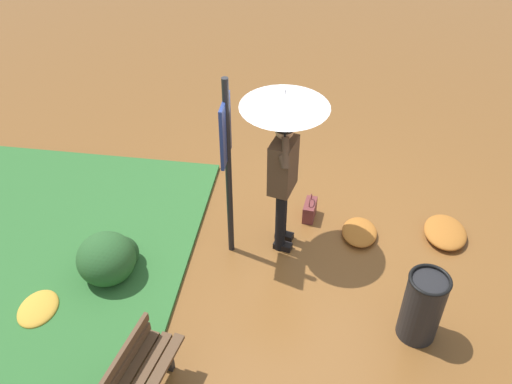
# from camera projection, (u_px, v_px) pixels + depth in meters

# --- Properties ---
(ground_plane) EXTENTS (18.00, 18.00, 0.00)m
(ground_plane) POSITION_uv_depth(u_px,v_px,m) (304.00, 243.00, 6.76)
(ground_plane) COLOR brown
(grass_verge) EXTENTS (4.80, 4.00, 0.05)m
(grass_verge) POSITION_uv_depth(u_px,v_px,m) (8.00, 275.00, 6.32)
(grass_verge) COLOR #2D662D
(grass_verge) RESTS_ON ground_plane
(person_with_umbrella) EXTENTS (0.96, 0.96, 2.04)m
(person_with_umbrella) POSITION_uv_depth(u_px,v_px,m) (284.00, 133.00, 5.84)
(person_with_umbrella) COLOR black
(person_with_umbrella) RESTS_ON ground_plane
(info_sign_post) EXTENTS (0.44, 0.07, 2.30)m
(info_sign_post) POSITION_uv_depth(u_px,v_px,m) (227.00, 151.00, 5.77)
(info_sign_post) COLOR black
(info_sign_post) RESTS_ON ground_plane
(handbag) EXTENTS (0.31, 0.17, 0.37)m
(handbag) POSITION_uv_depth(u_px,v_px,m) (310.00, 210.00, 7.05)
(handbag) COLOR brown
(handbag) RESTS_ON ground_plane
(trash_bin) EXTENTS (0.42, 0.42, 0.83)m
(trash_bin) POSITION_uv_depth(u_px,v_px,m) (422.00, 307.00, 5.47)
(trash_bin) COLOR black
(trash_bin) RESTS_ON ground_plane
(shrub_cluster) EXTENTS (0.72, 0.66, 0.59)m
(shrub_cluster) POSITION_uv_depth(u_px,v_px,m) (109.00, 258.00, 6.19)
(shrub_cluster) COLOR #285628
(shrub_cluster) RESTS_ON ground_plane
(leaf_pile_near_person) EXTENTS (0.54, 0.43, 0.12)m
(leaf_pile_near_person) POSITION_uv_depth(u_px,v_px,m) (359.00, 232.00, 6.83)
(leaf_pile_near_person) COLOR #A86023
(leaf_pile_near_person) RESTS_ON ground_plane
(leaf_pile_by_bench) EXTENTS (0.64, 0.52, 0.14)m
(leaf_pile_by_bench) POSITION_uv_depth(u_px,v_px,m) (445.00, 232.00, 6.81)
(leaf_pile_by_bench) COLOR #A86023
(leaf_pile_by_bench) RESTS_ON ground_plane
(leaf_pile_far_path) EXTENTS (0.52, 0.42, 0.11)m
(leaf_pile_far_path) POSITION_uv_depth(u_px,v_px,m) (38.00, 309.00, 5.91)
(leaf_pile_far_path) COLOR gold
(leaf_pile_far_path) RESTS_ON ground_plane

